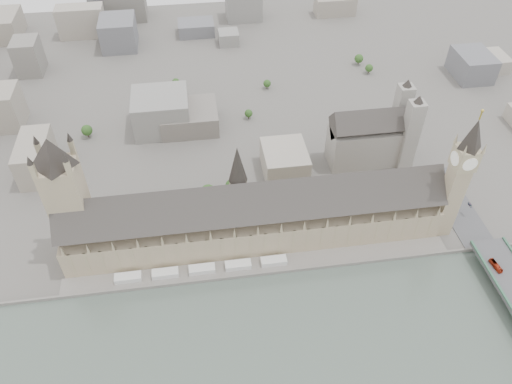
{
  "coord_description": "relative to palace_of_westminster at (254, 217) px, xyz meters",
  "views": [
    {
      "loc": [
        -33.59,
        -222.52,
        277.19
      ],
      "look_at": [
        4.78,
        43.72,
        23.52
      ],
      "focal_mm": 35.0,
      "sensor_mm": 36.0,
      "label": 1
    }
  ],
  "objects": [
    {
      "name": "ground",
      "position": [
        0.0,
        -19.7,
        -22.71
      ],
      "size": [
        900.0,
        900.0,
        0.0
      ],
      "primitive_type": "plane",
      "color": "#595651",
      "rests_on": "ground"
    },
    {
      "name": "embankment_wall",
      "position": [
        0.0,
        -34.7,
        -21.21
      ],
      "size": [
        600.0,
        1.5,
        3.0
      ],
      "primitive_type": "cube",
      "color": "slate",
      "rests_on": "ground"
    },
    {
      "name": "river_terrace",
      "position": [
        0.0,
        -27.2,
        -21.71
      ],
      "size": [
        270.0,
        15.0,
        2.0
      ],
      "primitive_type": "cube",
      "color": "slate",
      "rests_on": "ground"
    },
    {
      "name": "terrace_tents",
      "position": [
        -40.0,
        -26.7,
        -18.71
      ],
      "size": [
        118.0,
        7.0,
        4.0
      ],
      "color": "silver",
      "rests_on": "river_terrace"
    },
    {
      "name": "palace_of_westminster",
      "position": [
        0.0,
        0.0,
        0.0
      ],
      "size": [
        265.0,
        40.73,
        55.44
      ],
      "color": "gray",
      "rests_on": "ground"
    },
    {
      "name": "elizabeth_tower",
      "position": [
        138.0,
        -11.7,
        35.38
      ],
      "size": [
        17.0,
        17.0,
        107.5
      ],
      "color": "gray",
      "rests_on": "ground"
    },
    {
      "name": "victoria_tower",
      "position": [
        -122.0,
        6.3,
        32.5
      ],
      "size": [
        30.0,
        30.0,
        100.0
      ],
      "color": "gray",
      "rests_on": "ground"
    },
    {
      "name": "central_tower",
      "position": [
        -10.0,
        6.3,
        35.21
      ],
      "size": [
        13.0,
        13.0,
        48.0
      ],
      "color": "tan",
      "rests_on": "ground"
    },
    {
      "name": "westminster_abbey",
      "position": [
        110.92,
        75.3,
        2.38
      ],
      "size": [
        68.0,
        36.0,
        64.0
      ],
      "color": "gray",
      "rests_on": "ground"
    },
    {
      "name": "city_skyline_inland",
      "position": [
        0.0,
        225.3,
        -3.71
      ],
      "size": [
        720.0,
        360.0,
        38.0
      ],
      "primitive_type": null,
      "color": "gray",
      "rests_on": "ground"
    },
    {
      "name": "park_trees",
      "position": [
        -10.0,
        40.3,
        -15.21
      ],
      "size": [
        110.0,
        30.0,
        15.0
      ],
      "primitive_type": null,
      "color": "#234719",
      "rests_on": "ground"
    },
    {
      "name": "red_bus_north",
      "position": [
        155.64,
        -58.07,
        -10.81
      ],
      "size": [
        4.49,
        12.07,
        3.28
      ],
      "primitive_type": "imported",
      "rotation": [
        0.0,
        0.0,
        0.15
      ],
      "color": "#A62A13",
      "rests_on": "westminster_bridge"
    },
    {
      "name": "car_approach",
      "position": [
        165.48,
        -0.18,
        -11.75
      ],
      "size": [
        2.34,
        5.0,
        1.41
      ],
      "primitive_type": "imported",
      "rotation": [
        0.0,
        0.0,
        0.07
      ],
      "color": "gray",
      "rests_on": "westminster_bridge"
    }
  ]
}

